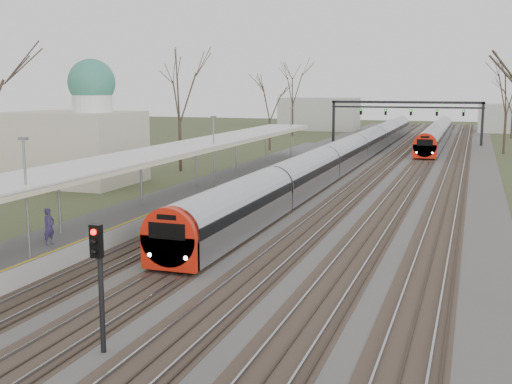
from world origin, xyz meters
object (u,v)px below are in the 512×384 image
(train_near, at_px, (355,148))
(signal_post, at_px, (99,269))
(passenger, at_px, (49,227))
(train_far, at_px, (437,134))

(train_near, height_order, signal_post, signal_post)
(train_near, xyz_separation_m, passenger, (-5.82, -45.03, 0.37))
(train_near, bearing_deg, signal_post, -88.10)
(train_far, relative_size, signal_post, 11.03)
(passenger, height_order, signal_post, signal_post)
(train_far, bearing_deg, passenger, -100.28)
(train_near, relative_size, train_far, 2.00)
(train_far, height_order, passenger, train_far)
(train_far, bearing_deg, train_near, -105.25)
(signal_post, bearing_deg, passenger, 134.24)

